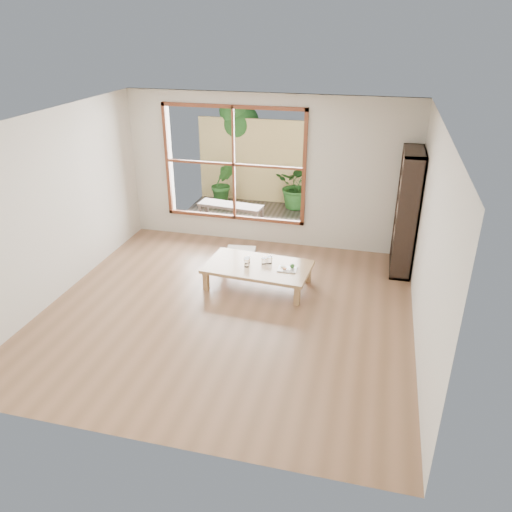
{
  "coord_description": "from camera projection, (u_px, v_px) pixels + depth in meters",
  "views": [
    {
      "loc": [
        1.83,
        -5.69,
        3.67
      ],
      "look_at": [
        0.23,
        0.67,
        0.55
      ],
      "focal_mm": 35.0,
      "sensor_mm": 36.0,
      "label": 1
    }
  ],
  "objects": [
    {
      "name": "glass_small",
      "position": [
        248.0,
        260.0,
        7.51
      ],
      "size": [
        0.07,
        0.07,
        0.09
      ],
      "primitive_type": "cylinder",
      "color": "silver",
      "rests_on": "low_table"
    },
    {
      "name": "bamboo_fence",
      "position": [
        262.0,
        162.0,
        10.7
      ],
      "size": [
        2.8,
        0.06,
        1.8
      ],
      "primitive_type": "cube",
      "color": "#DEB872",
      "rests_on": "ground"
    },
    {
      "name": "glass_tall",
      "position": [
        247.0,
        263.0,
        7.39
      ],
      "size": [
        0.07,
        0.07,
        0.13
      ],
      "primitive_type": "cylinder",
      "color": "silver",
      "rests_on": "low_table"
    },
    {
      "name": "food_tray",
      "position": [
        288.0,
        268.0,
        7.32
      ],
      "size": [
        0.28,
        0.2,
        0.09
      ],
      "rotation": [
        0.0,
        0.0,
        0.03
      ],
      "color": "white",
      "rests_on": "low_table"
    },
    {
      "name": "bookshelf",
      "position": [
        407.0,
        212.0,
        7.7
      ],
      "size": [
        0.31,
        0.87,
        1.94
      ],
      "primitive_type": "cube",
      "color": "black",
      "rests_on": "ground"
    },
    {
      "name": "low_table",
      "position": [
        258.0,
        268.0,
        7.47
      ],
      "size": [
        1.61,
        0.98,
        0.34
      ],
      "rotation": [
        0.0,
        0.0,
        -0.07
      ],
      "color": "#AE7F54",
      "rests_on": "ground"
    },
    {
      "name": "glass_mid",
      "position": [
        269.0,
        260.0,
        7.49
      ],
      "size": [
        0.08,
        0.08,
        0.11
      ],
      "primitive_type": "cylinder",
      "color": "silver",
      "rests_on": "low_table"
    },
    {
      "name": "shrub_left",
      "position": [
        223.0,
        183.0,
        10.66
      ],
      "size": [
        0.63,
        0.58,
        0.94
      ],
      "primitive_type": "imported",
      "rotation": [
        0.0,
        0.0,
        0.39
      ],
      "color": "#225720",
      "rests_on": "deck"
    },
    {
      "name": "floor_cushion",
      "position": [
        240.0,
        253.0,
        8.56
      ],
      "size": [
        0.55,
        0.55,
        0.07
      ],
      "primitive_type": "cube",
      "rotation": [
        0.0,
        0.0,
        0.12
      ],
      "color": "silver",
      "rests_on": "ground"
    },
    {
      "name": "garden_bench",
      "position": [
        231.0,
        207.0,
        9.68
      ],
      "size": [
        1.29,
        0.51,
        0.4
      ],
      "rotation": [
        0.0,
        0.0,
        -0.12
      ],
      "color": "black",
      "rests_on": "deck"
    },
    {
      "name": "garden_tree",
      "position": [
        235.0,
        123.0,
        10.8
      ],
      "size": [
        1.04,
        0.85,
        2.22
      ],
      "color": "#4C3D2D",
      "rests_on": "ground"
    },
    {
      "name": "glass_short",
      "position": [
        264.0,
        261.0,
        7.48
      ],
      "size": [
        0.07,
        0.07,
        0.09
      ],
      "primitive_type": "cylinder",
      "color": "silver",
      "rests_on": "low_table"
    },
    {
      "name": "deck",
      "position": [
        251.0,
        217.0,
        10.21
      ],
      "size": [
        2.8,
        2.0,
        0.05
      ],
      "primitive_type": "cube",
      "color": "#3E342D",
      "rests_on": "ground"
    },
    {
      "name": "ground",
      "position": [
        228.0,
        310.0,
        6.96
      ],
      "size": [
        5.0,
        5.0,
        0.0
      ],
      "primitive_type": "plane",
      "color": "#916748",
      "rests_on": "ground"
    },
    {
      "name": "shrub_right",
      "position": [
        298.0,
        185.0,
        10.44
      ],
      "size": [
        0.92,
        0.8,
        0.99
      ],
      "primitive_type": "imported",
      "rotation": [
        0.0,
        0.0,
        0.03
      ],
      "color": "#225720",
      "rests_on": "deck"
    }
  ]
}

